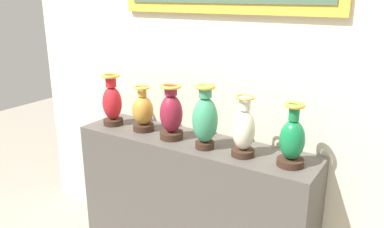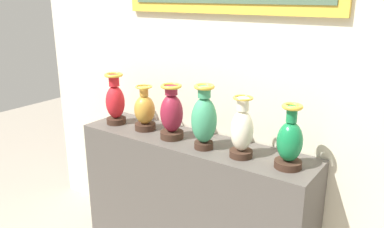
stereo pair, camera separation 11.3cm
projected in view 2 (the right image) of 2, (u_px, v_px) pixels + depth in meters
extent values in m
cube|color=#4C4742|center=(192.00, 205.00, 2.60)|extent=(1.61, 0.39, 0.92)
cube|color=beige|center=(214.00, 75.00, 2.55)|extent=(3.18, 0.10, 2.61)
cylinder|color=#382319|center=(116.00, 121.00, 2.79)|extent=(0.14, 0.14, 0.04)
ellipsoid|color=red|center=(115.00, 102.00, 2.74)|extent=(0.13, 0.13, 0.23)
cylinder|color=red|center=(114.00, 80.00, 2.70)|extent=(0.07, 0.07, 0.08)
torus|color=gold|center=(114.00, 75.00, 2.69)|extent=(0.13, 0.13, 0.02)
cylinder|color=#382319|center=(145.00, 126.00, 2.66)|extent=(0.14, 0.14, 0.04)
ellipsoid|color=#B27F2D|center=(145.00, 110.00, 2.62)|extent=(0.14, 0.14, 0.20)
cylinder|color=#B27F2D|center=(144.00, 91.00, 2.58)|extent=(0.06, 0.06, 0.06)
torus|color=gold|center=(144.00, 87.00, 2.58)|extent=(0.11, 0.11, 0.01)
cylinder|color=#382319|center=(172.00, 135.00, 2.50)|extent=(0.15, 0.15, 0.04)
ellipsoid|color=maroon|center=(172.00, 113.00, 2.46)|extent=(0.15, 0.15, 0.24)
cylinder|color=maroon|center=(171.00, 90.00, 2.41)|extent=(0.08, 0.08, 0.06)
torus|color=gold|center=(171.00, 86.00, 2.41)|extent=(0.13, 0.13, 0.02)
cylinder|color=#382319|center=(204.00, 145.00, 2.34)|extent=(0.12, 0.12, 0.04)
ellipsoid|color=#388C60|center=(204.00, 120.00, 2.29)|extent=(0.15, 0.15, 0.28)
cylinder|color=#388C60|center=(204.00, 92.00, 2.24)|extent=(0.08, 0.08, 0.07)
torus|color=gold|center=(204.00, 87.00, 2.23)|extent=(0.12, 0.12, 0.02)
cylinder|color=#382319|center=(241.00, 153.00, 2.22)|extent=(0.13, 0.13, 0.04)
ellipsoid|color=beige|center=(242.00, 131.00, 2.17)|extent=(0.13, 0.13, 0.24)
cylinder|color=beige|center=(243.00, 104.00, 2.13)|extent=(0.07, 0.07, 0.07)
torus|color=gold|center=(243.00, 98.00, 2.12)|extent=(0.11, 0.11, 0.01)
cylinder|color=#382319|center=(288.00, 164.00, 2.08)|extent=(0.15, 0.15, 0.04)
ellipsoid|color=#14723D|center=(290.00, 142.00, 2.04)|extent=(0.14, 0.14, 0.22)
cylinder|color=#14723D|center=(292.00, 114.00, 1.99)|extent=(0.06, 0.06, 0.08)
torus|color=gold|center=(292.00, 107.00, 1.98)|extent=(0.11, 0.11, 0.02)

